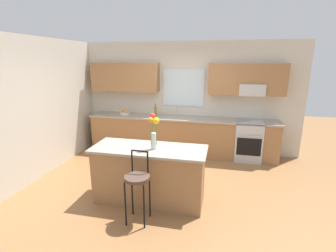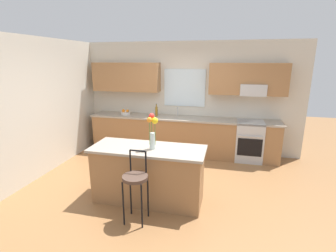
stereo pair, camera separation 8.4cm
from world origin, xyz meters
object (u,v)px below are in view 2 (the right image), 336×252
at_px(oven_range, 249,141).
at_px(bottle_olive_oil, 156,111).
at_px(bar_stool_near, 135,180).
at_px(flower_vase, 152,130).
at_px(fruit_bowl_oranges, 125,113).
at_px(kitchen_island, 148,174).

relative_size(oven_range, bottle_olive_oil, 2.99).
xyz_separation_m(bar_stool_near, bottle_olive_oil, (-0.50, 2.80, 0.41)).
relative_size(flower_vase, bottle_olive_oil, 1.82).
distance_m(fruit_bowl_oranges, bottle_olive_oil, 0.83).
height_order(kitchen_island, flower_vase, flower_vase).
relative_size(kitchen_island, fruit_bowl_oranges, 7.61).
distance_m(bar_stool_near, fruit_bowl_oranges, 3.12).
relative_size(bar_stool_near, fruit_bowl_oranges, 4.34).
bearing_deg(kitchen_island, fruit_bowl_oranges, 120.69).
xyz_separation_m(oven_range, fruit_bowl_oranges, (-3.04, 0.02, 0.50)).
xyz_separation_m(kitchen_island, bottle_olive_oil, (-0.50, 2.23, 0.58)).
xyz_separation_m(bar_stool_near, flower_vase, (0.09, 0.54, 0.59)).
distance_m(bar_stool_near, bottle_olive_oil, 2.88).
relative_size(oven_range, kitchen_island, 0.50).
xyz_separation_m(oven_range, bar_stool_near, (-1.72, -2.78, 0.18)).
distance_m(flower_vase, fruit_bowl_oranges, 2.69).
xyz_separation_m(flower_vase, fruit_bowl_oranges, (-1.42, 2.27, -0.27)).
height_order(bar_stool_near, fruit_bowl_oranges, fruit_bowl_oranges).
height_order(kitchen_island, bottle_olive_oil, bottle_olive_oil).
relative_size(oven_range, fruit_bowl_oranges, 3.83).
height_order(kitchen_island, fruit_bowl_oranges, fruit_bowl_oranges).
xyz_separation_m(oven_range, bottle_olive_oil, (-2.22, 0.02, 0.58)).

